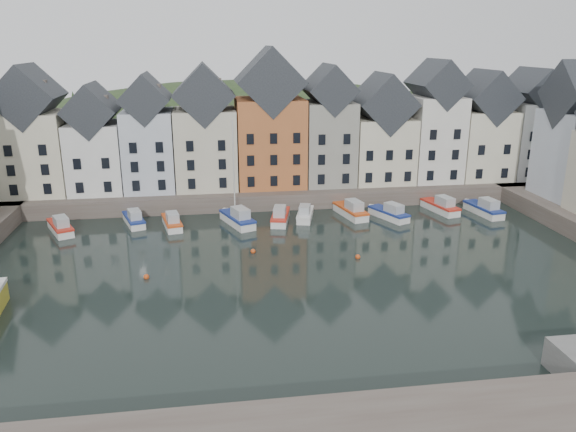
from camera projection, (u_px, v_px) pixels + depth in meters
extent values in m
plane|color=black|center=(306.00, 283.00, 49.25)|extent=(260.00, 260.00, 0.00)
cube|color=#50443D|center=(268.00, 188.00, 77.29)|extent=(90.00, 16.00, 2.00)
ellipsoid|color=#25381C|center=(254.00, 250.00, 107.51)|extent=(153.60, 70.40, 64.00)
sphere|color=black|center=(170.00, 114.00, 92.85)|extent=(5.77, 5.77, 5.77)
sphere|color=black|center=(379.00, 108.00, 107.65)|extent=(5.27, 5.27, 5.27)
sphere|color=black|center=(426.00, 112.00, 102.50)|extent=(5.07, 5.07, 5.07)
sphere|color=black|center=(331.00, 114.00, 101.03)|extent=(5.01, 5.01, 5.01)
sphere|color=black|center=(31.00, 125.00, 95.57)|extent=(3.94, 3.94, 3.94)
sphere|color=black|center=(397.00, 108.00, 107.68)|extent=(5.21, 5.21, 5.21)
sphere|color=black|center=(261.00, 110.00, 102.45)|extent=(5.45, 5.45, 5.45)
sphere|color=black|center=(471.00, 120.00, 97.96)|extent=(4.49, 4.49, 4.49)
cube|color=beige|center=(36.00, 153.00, 69.58)|extent=(7.67, 8.00, 10.07)
cube|color=#212429|center=(28.00, 96.00, 67.52)|extent=(7.67, 8.16, 7.67)
cube|color=white|center=(97.00, 157.00, 70.80)|extent=(6.56, 8.00, 8.61)
cube|color=#212429|center=(92.00, 110.00, 69.04)|extent=(6.56, 8.16, 6.56)
cube|color=silver|center=(150.00, 150.00, 71.50)|extent=(6.20, 8.00, 10.02)
cube|color=#212429|center=(146.00, 98.00, 69.55)|extent=(6.20, 8.16, 6.20)
cube|color=beige|center=(206.00, 148.00, 72.47)|extent=(7.70, 8.00, 10.08)
cube|color=#212429|center=(204.00, 94.00, 70.40)|extent=(7.70, 8.16, 7.70)
cube|color=#B26132|center=(270.00, 142.00, 73.44)|extent=(8.69, 8.00, 11.28)
cube|color=#212429|center=(269.00, 81.00, 71.12)|extent=(8.69, 8.16, 8.69)
cube|color=gray|center=(327.00, 143.00, 74.58)|extent=(6.43, 8.00, 10.78)
cube|color=#212429|center=(329.00, 89.00, 72.50)|extent=(6.43, 8.16, 6.43)
cube|color=beige|center=(380.00, 149.00, 75.92)|extent=(7.88, 8.00, 8.56)
cube|color=#212429|center=(382.00, 103.00, 74.06)|extent=(7.88, 8.16, 7.88)
cube|color=silver|center=(433.00, 138.00, 76.52)|extent=(6.50, 8.00, 11.27)
cube|color=#212429|center=(437.00, 84.00, 74.37)|extent=(6.50, 8.16, 6.50)
cube|color=beige|center=(480.00, 144.00, 77.78)|extent=(7.23, 8.00, 9.32)
cube|color=#212429|center=(485.00, 97.00, 75.86)|extent=(7.23, 8.16, 7.23)
cube|color=white|center=(526.00, 139.00, 78.58)|extent=(6.18, 8.00, 10.32)
cube|color=#212429|center=(533.00, 91.00, 76.59)|extent=(6.18, 8.16, 6.18)
sphere|color=#C84717|center=(253.00, 251.00, 56.21)|extent=(0.50, 0.50, 0.50)
sphere|color=#C84717|center=(358.00, 257.00, 54.76)|extent=(0.50, 0.50, 0.50)
sphere|color=#C84717|center=(146.00, 277.00, 50.11)|extent=(0.50, 0.50, 0.50)
cube|color=silver|center=(61.00, 229.00, 62.19)|extent=(3.89, 5.83, 1.03)
cube|color=red|center=(60.00, 225.00, 62.03)|extent=(4.02, 5.98, 0.24)
cube|color=#A0A5A8|center=(61.00, 222.00, 61.18)|extent=(2.14, 2.60, 1.13)
cube|color=silver|center=(134.00, 222.00, 64.91)|extent=(3.13, 5.62, 0.99)
cube|color=navy|center=(134.00, 217.00, 64.75)|extent=(3.25, 5.75, 0.22)
cube|color=#A0A5A8|center=(135.00, 215.00, 63.90)|extent=(1.84, 2.43, 1.08)
cube|color=silver|center=(172.00, 224.00, 63.96)|extent=(2.60, 5.58, 0.98)
cube|color=#C84717|center=(172.00, 220.00, 63.80)|extent=(2.71, 5.70, 0.22)
cube|color=#A0A5A8|center=(173.00, 217.00, 62.92)|extent=(1.64, 2.35, 1.07)
cube|color=silver|center=(237.00, 221.00, 64.85)|extent=(3.91, 6.48, 1.14)
cube|color=navy|center=(237.00, 216.00, 64.67)|extent=(4.05, 6.63, 0.26)
cube|color=#A0A5A8|center=(240.00, 213.00, 63.70)|extent=(2.22, 2.84, 1.24)
cylinder|color=silver|center=(234.00, 171.00, 63.63)|extent=(0.15, 0.15, 11.40)
cube|color=silver|center=(280.00, 219.00, 65.91)|extent=(2.93, 5.97, 1.05)
cube|color=red|center=(280.00, 214.00, 65.74)|extent=(3.05, 6.10, 0.24)
cube|color=#A0A5A8|center=(280.00, 212.00, 64.75)|extent=(1.81, 2.53, 1.15)
cube|color=silver|center=(305.00, 216.00, 66.99)|extent=(2.88, 5.46, 0.96)
cube|color=silver|center=(305.00, 212.00, 66.84)|extent=(2.99, 5.58, 0.22)
cube|color=#A0A5A8|center=(305.00, 210.00, 65.94)|extent=(1.73, 2.34, 1.05)
cube|color=silver|center=(350.00, 213.00, 68.01)|extent=(3.08, 6.33, 1.11)
cube|color=#C84717|center=(351.00, 208.00, 67.83)|extent=(3.21, 6.47, 0.25)
cube|color=#A0A5A8|center=(354.00, 205.00, 66.83)|extent=(1.91, 2.68, 1.22)
cube|color=silver|center=(389.00, 216.00, 67.12)|extent=(3.77, 5.84, 1.03)
cube|color=navy|center=(389.00, 211.00, 66.95)|extent=(3.90, 5.98, 0.23)
cube|color=#A0A5A8|center=(394.00, 208.00, 66.10)|extent=(2.09, 2.59, 1.13)
cube|color=silver|center=(440.00, 209.00, 69.83)|extent=(3.03, 6.15, 1.08)
cube|color=red|center=(440.00, 204.00, 69.65)|extent=(3.15, 6.29, 0.25)
cube|color=#A0A5A8|center=(445.00, 201.00, 68.69)|extent=(1.86, 2.61, 1.18)
cube|color=silver|center=(483.00, 211.00, 68.75)|extent=(2.68, 6.19, 1.10)
cube|color=navy|center=(484.00, 207.00, 68.57)|extent=(2.79, 6.32, 0.25)
cube|color=#A0A5A8|center=(489.00, 204.00, 67.57)|extent=(1.74, 2.58, 1.20)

